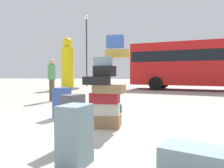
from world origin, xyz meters
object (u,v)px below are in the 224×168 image
(suitcase_slate_behind_tower, at_px, (75,135))
(parked_bus, at_px, (211,62))
(suitcase_tower, at_px, (106,94))
(person_bearded_onlooker, at_px, (52,76))
(lamp_post, at_px, (87,40))
(suitcase_charcoal_foreground_near, at_px, (73,120))
(suitcase_teal_right_side, at_px, (107,108))
(suitcase_cream_left_side, at_px, (94,114))
(suitcase_slate_upright_blue, at_px, (197,162))
(yellow_dummy_statue, at_px, (67,67))
(suitcase_navy_foreground_far, at_px, (62,102))

(suitcase_slate_behind_tower, xyz_separation_m, parked_bus, (4.06, 12.85, 1.47))
(suitcase_tower, relative_size, person_bearded_onlooker, 1.09)
(suitcase_slate_behind_tower, xyz_separation_m, lamp_post, (-5.50, 15.72, 3.66))
(suitcase_charcoal_foreground_near, xyz_separation_m, suitcase_teal_right_side, (-0.22, 2.98, -0.28))
(suitcase_charcoal_foreground_near, relative_size, suitcase_cream_left_side, 1.00)
(suitcase_teal_right_side, relative_size, person_bearded_onlooker, 0.45)
(suitcase_slate_upright_blue, height_order, yellow_dummy_statue, yellow_dummy_statue)
(suitcase_cream_left_side, bearing_deg, yellow_dummy_statue, 113.95)
(suitcase_tower, xyz_separation_m, parked_bus, (4.18, 10.95, 1.14))
(suitcase_navy_foreground_far, bearing_deg, suitcase_tower, -5.22)
(suitcase_teal_right_side, height_order, lamp_post, lamp_post)
(suitcase_tower, height_order, suitcase_slate_behind_tower, suitcase_tower)
(suitcase_charcoal_foreground_near, bearing_deg, suitcase_navy_foreground_far, 143.94)
(suitcase_slate_upright_blue, xyz_separation_m, suitcase_navy_foreground_far, (-2.84, 2.62, 0.21))
(suitcase_slate_behind_tower, xyz_separation_m, suitcase_teal_right_side, (-0.53, 3.64, -0.25))
(suitcase_slate_behind_tower, height_order, parked_bus, parked_bus)
(suitcase_charcoal_foreground_near, relative_size, yellow_dummy_statue, 0.22)
(lamp_post, bearing_deg, suitcase_navy_foreground_far, -72.83)
(suitcase_slate_behind_tower, xyz_separation_m, yellow_dummy_statue, (-5.45, 11.67, 1.22))
(suitcase_navy_foreground_far, height_order, person_bearded_onlooker, person_bearded_onlooker)
(person_bearded_onlooker, distance_m, parked_bus, 10.45)
(suitcase_cream_left_side, xyz_separation_m, lamp_post, (-4.87, 13.04, 3.91))
(parked_bus, bearing_deg, suitcase_cream_left_side, -103.80)
(suitcase_charcoal_foreground_near, bearing_deg, suitcase_slate_behind_tower, -41.17)
(yellow_dummy_statue, bearing_deg, suitcase_tower, -61.40)
(suitcase_teal_right_side, xyz_separation_m, person_bearded_onlooker, (-2.74, 1.81, 0.89))
(suitcase_teal_right_side, bearing_deg, yellow_dummy_statue, 98.09)
(suitcase_slate_behind_tower, distance_m, suitcase_navy_foreground_far, 3.01)
(parked_bus, bearing_deg, suitcase_slate_behind_tower, -96.60)
(suitcase_navy_foreground_far, relative_size, lamp_post, 0.12)
(suitcase_slate_behind_tower, height_order, suitcase_teal_right_side, suitcase_slate_behind_tower)
(suitcase_cream_left_side, bearing_deg, suitcase_teal_right_side, 80.03)
(suitcase_cream_left_side, distance_m, parked_bus, 11.33)
(suitcase_tower, bearing_deg, suitcase_navy_foreground_far, 151.33)
(person_bearded_onlooker, bearing_deg, parked_bus, 83.11)
(suitcase_charcoal_foreground_near, bearing_deg, lamp_post, 132.77)
(suitcase_slate_upright_blue, height_order, suitcase_navy_foreground_far, suitcase_navy_foreground_far)
(person_bearded_onlooker, xyz_separation_m, yellow_dummy_statue, (-2.18, 6.22, 0.58))
(suitcase_slate_upright_blue, relative_size, yellow_dummy_statue, 0.21)
(yellow_dummy_statue, relative_size, lamp_post, 0.58)
(parked_bus, bearing_deg, suitcase_navy_foreground_far, -107.43)
(suitcase_cream_left_side, relative_size, person_bearded_onlooker, 0.47)
(suitcase_navy_foreground_far, bearing_deg, person_bearded_onlooker, 146.18)
(lamp_post, bearing_deg, suitcase_slate_upright_blue, -66.35)
(suitcase_cream_left_side, distance_m, suitcase_teal_right_side, 0.96)
(suitcase_charcoal_foreground_near, distance_m, lamp_post, 16.34)
(suitcase_tower, distance_m, suitcase_charcoal_foreground_near, 1.30)
(suitcase_slate_behind_tower, relative_size, lamp_post, 0.12)
(parked_bus, relative_size, lamp_post, 1.71)
(suitcase_cream_left_side, xyz_separation_m, suitcase_teal_right_side, (0.10, 0.96, 0.00))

